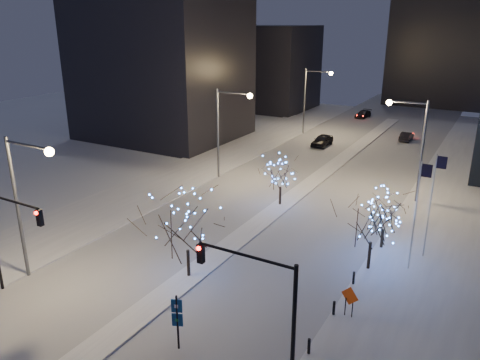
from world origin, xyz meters
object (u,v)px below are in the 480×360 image
Objects in this scene: car_near at (322,141)px; street_lamp_w_near at (25,191)px; traffic_signal_east at (263,300)px; street_lamp_w_mid at (226,122)px; street_lamp_w_far at (311,93)px; wayfinding_sign at (177,317)px; car_far at (363,114)px; holiday_tree_median_near at (187,223)px; construction_sign at (350,299)px; traffic_signal_west at (6,229)px; street_lamp_east at (414,137)px; car_mid at (406,136)px; holiday_tree_plaza_near at (373,222)px; holiday_tree_plaza_far at (385,211)px; holiday_tree_median_far at (281,173)px.

street_lamp_w_near is at bearing -93.42° from car_near.
traffic_signal_east is 1.47× the size of car_near.
street_lamp_w_mid and street_lamp_w_far have the same top height.
street_lamp_w_far is 54.07m from traffic_signal_east.
street_lamp_w_near is at bearing 152.76° from wayfinding_sign.
car_far is 0.71× the size of holiday_tree_median_near.
construction_sign is at bearing -69.34° from car_far.
traffic_signal_west is 1.10× the size of holiday_tree_median_near.
car_far is (-15.43, 39.27, -5.80)m from street_lamp_east.
traffic_signal_east is 1.56× the size of car_far.
wayfinding_sign is (3.93, -6.41, -2.04)m from holiday_tree_median_near.
holiday_tree_median_near is (-5.18, -47.86, 3.43)m from car_mid.
holiday_tree_plaza_near reaches higher than holiday_tree_plaza_far.
traffic_signal_west reaches higher than holiday_tree_plaza_near.
street_lamp_w_near is 2.23× the size of car_far.
street_lamp_w_far reaches higher than car_near.
car_mid is (14.04, 28.27, -5.84)m from street_lamp_w_mid.
street_lamp_w_mid is 2.08× the size of holiday_tree_median_far.
holiday_tree_median_far is at bearing 90.62° from holiday_tree_median_near.
street_lamp_w_mid is at bearing -90.00° from street_lamp_w_far.
holiday_tree_median_far is at bearing 70.12° from traffic_signal_west.
construction_sign reaches higher than car_near.
street_lamp_east reaches higher than wayfinding_sign.
street_lamp_east is 22.33m from construction_sign.
street_lamp_w_far reaches higher than wayfinding_sign.
street_lamp_east is 13.07m from holiday_tree_median_far.
holiday_tree_median_near reaches higher than car_near.
street_lamp_w_mid is at bearing 153.37° from holiday_tree_median_far.
traffic_signal_east is at bearing -96.54° from holiday_tree_plaza_near.
car_mid is at bearing 101.16° from street_lamp_east.
street_lamp_w_far is 48.33m from construction_sign.
traffic_signal_east is 13.73m from holiday_tree_plaza_near.
wayfinding_sign is (12.78, -26.00, -4.45)m from street_lamp_w_mid.
car_near is at bearing -54.14° from street_lamp_w_far.
car_mid is at bearing 65.91° from wayfinding_sign.
street_lamp_w_mid is 19.26m from street_lamp_east.
street_lamp_w_near is at bearing -147.04° from holiday_tree_plaza_near.
holiday_tree_plaza_far is (1.56, 17.38, -1.54)m from traffic_signal_east.
car_mid is at bearing 97.57° from holiday_tree_plaza_near.
car_far is (3.10, 69.28, -4.11)m from traffic_signal_west.
car_near is at bearing 96.74° from holiday_tree_median_near.
wayfinding_sign is at bearing -4.47° from street_lamp_w_near.
holiday_tree_median_near is 12.80m from holiday_tree_plaza_near.
holiday_tree_plaza_near reaches higher than holiday_tree_median_far.
holiday_tree_plaza_far is (19.44, -8.62, -3.28)m from street_lamp_w_mid.
traffic_signal_west is at bearing -142.35° from holiday_tree_plaza_near.
holiday_tree_median_far reaches higher than car_mid.
wayfinding_sign reaches higher than car_far.
street_lamp_w_far reaches higher than holiday_tree_plaza_far.
car_mid is at bearing 80.69° from holiday_tree_median_far.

